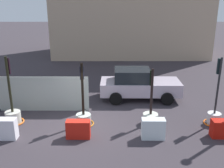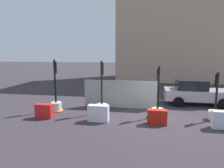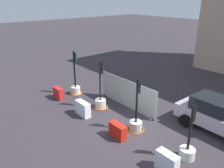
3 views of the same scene
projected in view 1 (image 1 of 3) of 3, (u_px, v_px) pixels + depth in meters
ground_plane at (80, 127)px, 11.84m from camera, size 120.00×120.00×0.00m
traffic_light_1 at (13, 113)px, 12.07m from camera, size 0.97×0.97×3.20m
traffic_light_2 at (83, 115)px, 11.94m from camera, size 0.95×0.95×2.93m
traffic_light_3 at (150, 114)px, 12.01m from camera, size 0.71×0.71×2.66m
traffic_light_4 at (214, 113)px, 11.98m from camera, size 0.90×0.90×3.18m
construction_barrier_1 at (3, 129)px, 10.70m from camera, size 1.12×0.44×0.90m
construction_barrier_2 at (78, 129)px, 10.79m from camera, size 1.01×0.42×0.78m
construction_barrier_3 at (153, 129)px, 10.72m from camera, size 0.98×0.44×0.88m
construction_barrier_4 at (224, 129)px, 10.85m from camera, size 1.04×0.48×0.76m
car_silver_hatchback at (138, 84)px, 14.99m from camera, size 4.60×2.27×1.78m
site_fence_panel at (40, 95)px, 13.29m from camera, size 4.97×0.50×1.85m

